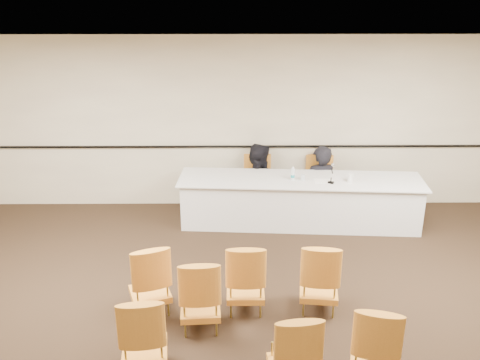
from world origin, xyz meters
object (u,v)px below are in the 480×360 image
panel_table (300,201)px  panelist_second (257,190)px  aud_chair_front_right (319,276)px  aud_chair_front_mid (246,276)px  aud_chair_back_mid (294,350)px  panelist_main (319,193)px  aud_chair_extra (200,293)px  coffee_cup (350,178)px  panelist_second_chair (257,183)px  microphone (331,175)px  aud_chair_back_left (144,332)px  aud_chair_front_left (149,278)px  water_bottle (293,173)px  aud_chair_back_right (375,342)px  panelist_main_chair (319,185)px  drinking_glass (303,177)px

panel_table → panelist_second: (-0.69, 0.63, -0.05)m
panelist_second → aud_chair_front_right: panelist_second is taller
aud_chair_front_right → aud_chair_front_mid: bearing=-172.8°
panel_table → aud_chair_back_mid: bearing=-93.6°
panelist_main → aud_chair_extra: panelist_main is taller
aud_chair_back_mid → coffee_cup: bearing=64.5°
panelist_second_chair → aud_chair_front_right: bearing=-74.2°
microphone → aud_chair_back_left: 4.19m
panelist_second_chair → aud_chair_back_mid: size_ratio=1.00×
microphone → aud_chair_front_left: microphone is taller
microphone → aud_chair_extra: microphone is taller
aud_chair_front_mid → aud_chair_back_mid: 1.44m
panel_table → coffee_cup: size_ratio=27.31×
panelist_second → water_bottle: size_ratio=7.83×
panelist_second → water_bottle: panelist_second is taller
panelist_main → aud_chair_extra: 3.86m
panel_table → aud_chair_back_right: size_ratio=4.18×
microphone → water_bottle: microphone is taller
panelist_second_chair → aud_chair_front_mid: bearing=-90.9°
panelist_main_chair → coffee_cup: bearing=-58.1°
panelist_main → aud_chair_front_left: panelist_main is taller
microphone → aud_chair_front_right: (-0.50, -2.26, -0.47)m
microphone → coffee_cup: microphone is taller
panelist_second → aud_chair_front_mid: bearing=106.2°
aud_chair_front_right → aud_chair_extra: 1.49m
aud_chair_back_right → aud_chair_extra: 2.03m
panelist_main → aud_chair_back_mid: (-0.90, -4.38, 0.15)m
panelist_main → aud_chair_back_left: size_ratio=1.82×
panel_table → aud_chair_front_mid: size_ratio=4.18×
panelist_second → aud_chair_front_left: bearing=86.2°
panelist_second_chair → aud_chair_front_right: size_ratio=1.00×
aud_chair_back_left → aud_chair_back_right: bearing=-11.1°
drinking_glass → panelist_main: bearing=58.2°
aud_chair_front_left → panelist_main: bearing=30.4°
drinking_glass → aud_chair_back_left: (-2.05, -3.47, -0.37)m
panel_table → water_bottle: size_ratio=18.14×
water_bottle → aud_chair_extra: size_ratio=0.23×
panelist_second → water_bottle: (0.55, -0.65, 0.56)m
panelist_main → panelist_second: panelist_second is taller
water_bottle → aud_chair_extra: 3.12m
panelist_second → coffee_cup: bearing=173.3°
panelist_main → aud_chair_front_mid: bearing=51.8°
aud_chair_extra → aud_chair_back_left: bearing=-130.6°
panelist_main_chair → aud_chair_front_mid: (-1.35, -3.00, 0.00)m
panelist_second_chair → aud_chair_back_mid: bearing=-83.7°
water_bottle → aud_chair_back_left: 4.00m
panelist_main_chair → coffee_cup: panelist_main_chair is taller
aud_chair_front_mid → aud_chair_back_right: (1.28, -1.26, 0.00)m
aud_chair_front_mid → aud_chair_back_right: same height
panel_table → panelist_main_chair: 0.69m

